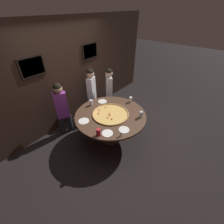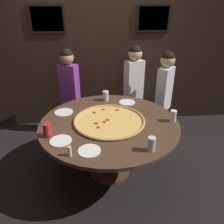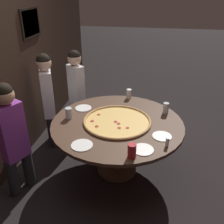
{
  "view_description": "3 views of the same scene",
  "coord_description": "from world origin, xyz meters",
  "px_view_note": "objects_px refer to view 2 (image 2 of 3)",
  "views": [
    {
      "loc": [
        -2.09,
        -1.74,
        2.77
      ],
      "look_at": [
        -0.0,
        -0.05,
        0.83
      ],
      "focal_mm": 24.0,
      "sensor_mm": 36.0,
      "label": 1
    },
    {
      "loc": [
        -0.18,
        -2.19,
        1.99
      ],
      "look_at": [
        0.03,
        0.02,
        0.85
      ],
      "focal_mm": 35.0,
      "sensor_mm": 36.0,
      "label": 2
    },
    {
      "loc": [
        -2.61,
        -0.39,
        2.25
      ],
      "look_at": [
        0.04,
        0.07,
        0.85
      ],
      "focal_mm": 40.0,
      "sensor_mm": 36.0,
      "label": 3
    }
  ],
  "objects_px": {
    "diner_far_left": "(70,87)",
    "drink_cup_by_shaker": "(47,130)",
    "dining_table": "(109,131)",
    "condiment_shaker": "(70,151)",
    "white_plate_far_back": "(61,141)",
    "diner_far_right": "(164,91)",
    "drink_cup_beside_pizza": "(105,96)",
    "white_plate_left_side": "(89,151)",
    "white_plate_right_side": "(64,112)",
    "drink_cup_far_left": "(173,116)",
    "giant_pizza": "(109,120)",
    "diner_side_right": "(134,84)",
    "white_plate_beside_cup": "(127,102)",
    "drink_cup_far_right": "(151,144)"
  },
  "relations": [
    {
      "from": "diner_far_left",
      "to": "drink_cup_by_shaker",
      "type": "bearing_deg",
      "value": 111.44
    },
    {
      "from": "dining_table",
      "to": "condiment_shaker",
      "type": "relative_size",
      "value": 16.57
    },
    {
      "from": "white_plate_far_back",
      "to": "diner_far_right",
      "type": "relative_size",
      "value": 0.16
    },
    {
      "from": "drink_cup_beside_pizza",
      "to": "white_plate_left_side",
      "type": "height_order",
      "value": "drink_cup_beside_pizza"
    },
    {
      "from": "drink_cup_by_shaker",
      "to": "white_plate_right_side",
      "type": "distance_m",
      "value": 0.55
    },
    {
      "from": "condiment_shaker",
      "to": "diner_far_right",
      "type": "xyz_separation_m",
      "value": [
        1.3,
        1.38,
        -0.01
      ]
    },
    {
      "from": "white_plate_right_side",
      "to": "drink_cup_far_left",
      "type": "bearing_deg",
      "value": -15.02
    },
    {
      "from": "dining_table",
      "to": "giant_pizza",
      "type": "distance_m",
      "value": 0.14
    },
    {
      "from": "giant_pizza",
      "to": "drink_cup_far_left",
      "type": "xyz_separation_m",
      "value": [
        0.74,
        -0.06,
        0.05
      ]
    },
    {
      "from": "dining_table",
      "to": "drink_cup_far_left",
      "type": "xyz_separation_m",
      "value": [
        0.73,
        -0.06,
        0.2
      ]
    },
    {
      "from": "white_plate_left_side",
      "to": "drink_cup_by_shaker",
      "type": "bearing_deg",
      "value": 145.37
    },
    {
      "from": "dining_table",
      "to": "diner_far_right",
      "type": "distance_m",
      "value": 1.21
    },
    {
      "from": "diner_far_left",
      "to": "condiment_shaker",
      "type": "bearing_deg",
      "value": 121.05
    },
    {
      "from": "drink_cup_far_left",
      "to": "white_plate_left_side",
      "type": "xyz_separation_m",
      "value": [
        -0.96,
        -0.48,
        -0.06
      ]
    },
    {
      "from": "condiment_shaker",
      "to": "diner_side_right",
      "type": "bearing_deg",
      "value": 62.01
    },
    {
      "from": "drink_cup_far_left",
      "to": "white_plate_beside_cup",
      "type": "distance_m",
      "value": 0.72
    },
    {
      "from": "diner_side_right",
      "to": "white_plate_right_side",
      "type": "bearing_deg",
      "value": 13.89
    },
    {
      "from": "drink_cup_beside_pizza",
      "to": "drink_cup_far_right",
      "type": "bearing_deg",
      "value": -73.87
    },
    {
      "from": "drink_cup_far_left",
      "to": "white_plate_right_side",
      "type": "distance_m",
      "value": 1.33
    },
    {
      "from": "condiment_shaker",
      "to": "diner_far_right",
      "type": "distance_m",
      "value": 1.9
    },
    {
      "from": "diner_side_right",
      "to": "drink_cup_far_right",
      "type": "bearing_deg",
      "value": 60.99
    },
    {
      "from": "white_plate_right_side",
      "to": "diner_far_left",
      "type": "bearing_deg",
      "value": 89.0
    },
    {
      "from": "condiment_shaker",
      "to": "diner_far_left",
      "type": "distance_m",
      "value": 1.66
    },
    {
      "from": "dining_table",
      "to": "diner_far_right",
      "type": "bearing_deg",
      "value": 41.44
    },
    {
      "from": "dining_table",
      "to": "diner_far_right",
      "type": "relative_size",
      "value": 1.17
    },
    {
      "from": "drink_cup_far_right",
      "to": "dining_table",
      "type": "bearing_deg",
      "value": 120.45
    },
    {
      "from": "white_plate_right_side",
      "to": "diner_side_right",
      "type": "distance_m",
      "value": 1.32
    },
    {
      "from": "white_plate_right_side",
      "to": "white_plate_far_back",
      "type": "relative_size",
      "value": 1.05
    },
    {
      "from": "diner_far_right",
      "to": "diner_far_left",
      "type": "bearing_deg",
      "value": -59.57
    },
    {
      "from": "white_plate_far_back",
      "to": "condiment_shaker",
      "type": "xyz_separation_m",
      "value": [
        0.11,
        -0.24,
        0.05
      ]
    },
    {
      "from": "white_plate_beside_cup",
      "to": "drink_cup_far_left",
      "type": "bearing_deg",
      "value": -51.82
    },
    {
      "from": "drink_cup_by_shaker",
      "to": "white_plate_right_side",
      "type": "xyz_separation_m",
      "value": [
        0.1,
        0.53,
        -0.07
      ]
    },
    {
      "from": "dining_table",
      "to": "drink_cup_far_left",
      "type": "height_order",
      "value": "drink_cup_far_left"
    },
    {
      "from": "drink_cup_far_right",
      "to": "white_plate_beside_cup",
      "type": "bearing_deg",
      "value": 92.81
    },
    {
      "from": "giant_pizza",
      "to": "drink_cup_beside_pizza",
      "type": "relative_size",
      "value": 6.08
    },
    {
      "from": "drink_cup_far_left",
      "to": "white_plate_right_side",
      "type": "relative_size",
      "value": 0.59
    },
    {
      "from": "drink_cup_beside_pizza",
      "to": "condiment_shaker",
      "type": "relative_size",
      "value": 1.41
    },
    {
      "from": "drink_cup_far_right",
      "to": "drink_cup_by_shaker",
      "type": "bearing_deg",
      "value": 161.32
    },
    {
      "from": "diner_far_left",
      "to": "white_plate_far_back",
      "type": "bearing_deg",
      "value": 117.39
    },
    {
      "from": "drink_cup_beside_pizza",
      "to": "white_plate_right_side",
      "type": "xyz_separation_m",
      "value": [
        -0.55,
        -0.33,
        -0.06
      ]
    },
    {
      "from": "diner_far_right",
      "to": "dining_table",
      "type": "bearing_deg",
      "value": -7.13
    },
    {
      "from": "white_plate_beside_cup",
      "to": "drink_cup_far_right",
      "type": "bearing_deg",
      "value": -87.19
    },
    {
      "from": "white_plate_right_side",
      "to": "white_plate_beside_cup",
      "type": "relative_size",
      "value": 1.04
    },
    {
      "from": "white_plate_beside_cup",
      "to": "white_plate_far_back",
      "type": "xyz_separation_m",
      "value": [
        -0.8,
        -0.85,
        0.0
      ]
    },
    {
      "from": "drink_cup_beside_pizza",
      "to": "condiment_shaker",
      "type": "bearing_deg",
      "value": -108.56
    },
    {
      "from": "drink_cup_by_shaker",
      "to": "drink_cup_beside_pizza",
      "type": "distance_m",
      "value": 1.08
    },
    {
      "from": "giant_pizza",
      "to": "white_plate_right_side",
      "type": "xyz_separation_m",
      "value": [
        -0.55,
        0.28,
        -0.01
      ]
    },
    {
      "from": "giant_pizza",
      "to": "drink_cup_far_right",
      "type": "distance_m",
      "value": 0.68
    },
    {
      "from": "diner_far_right",
      "to": "drink_cup_far_left",
      "type": "bearing_deg",
      "value": 30.39
    },
    {
      "from": "condiment_shaker",
      "to": "white_plate_beside_cup",
      "type": "bearing_deg",
      "value": 57.63
    }
  ]
}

